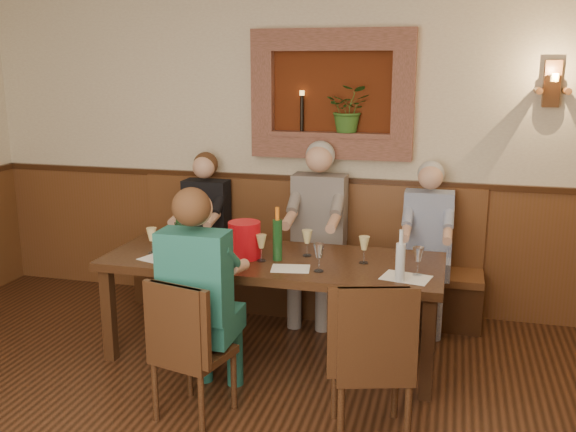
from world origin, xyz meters
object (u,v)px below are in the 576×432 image
Objects in this scene: chair_near_right at (370,392)px; chair_near_left at (193,377)px; bench at (303,273)px; person_bench_mid at (317,246)px; person_bench_left at (204,244)px; wine_bottle_green_a at (277,239)px; wine_bottle_green_b at (181,225)px; water_bottle at (400,261)px; person_chair_front at (202,317)px; dining_table at (273,268)px; person_bench_right at (426,261)px; spittoon_bucket at (245,240)px.

chair_near_left is at bearing 166.49° from chair_near_right.
bench is 3.09× the size of chair_near_right.
person_bench_left is at bearing 179.77° from person_bench_mid.
wine_bottle_green_b is (-0.80, 0.15, 0.01)m from wine_bottle_green_a.
water_bottle is at bearing 65.30° from chair_near_right.
chair_near_left is at bearing -70.35° from person_bench_left.
water_bottle is (1.15, 0.49, 0.30)m from person_chair_front.
dining_table is 6.30× the size of wine_bottle_green_a.
person_bench_mid reaches higher than chair_near_left.
person_bench_left reaches higher than chair_near_right.
person_bench_mid reaches higher than wine_bottle_green_b.
chair_near_right is 0.65× the size of person_bench_mid.
person_bench_right is 0.96× the size of person_chair_front.
chair_near_left reaches higher than dining_table.
water_bottle is at bearing 23.13° from person_chair_front.
water_bottle is at bearing -11.85° from spittoon_bucket.
dining_table is 0.99m from water_bottle.
wine_bottle_green_b is at bearing 129.84° from chair_near_left.
chair_near_left is 1.14m from wine_bottle_green_a.
person_bench_left is 1.02m from person_bench_mid.
spittoon_bucket is at bearing -178.69° from wine_bottle_green_a.
person_chair_front reaches higher than dining_table.
wine_bottle_green_b is 1.72m from water_bottle.
person_chair_front is at bearing -110.91° from wine_bottle_green_a.
water_bottle is at bearing 43.20° from chair_near_left.
wine_bottle_green_a reaches higher than chair_near_left.
person_chair_front reaches higher than person_bench_right.
person_bench_mid is 4.38× the size of water_bottle.
bench is 0.34m from person_bench_mid.
chair_near_right is at bearing -97.02° from person_bench_right.
wine_bottle_green_a is at bearing -87.21° from bench.
wine_bottle_green_b is 1.21× the size of water_bottle.
water_bottle is (0.09, 0.61, 0.60)m from chair_near_right.
person_bench_mid is 1.19m from wine_bottle_green_b.
spittoon_bucket reaches higher than chair_near_right.
bench is 0.91m from person_bench_left.
wine_bottle_green_a reaches higher than water_bottle.
chair_near_left is 1.07m from chair_near_right.
wine_bottle_green_a is at bearing -10.93° from wine_bottle_green_b.
wine_bottle_green_a is at bearing 86.12° from chair_near_left.
spittoon_bucket is (0.68, -0.89, 0.32)m from person_bench_left.
person_bench_mid is (0.14, -0.11, 0.29)m from bench.
bench is 3.35× the size of chair_near_left.
wine_bottle_green_a reaches higher than spittoon_bucket.
person_bench_left is at bearing 147.89° from water_bottle.
person_bench_left is 0.96× the size of person_chair_front.
bench is 7.33× the size of wine_bottle_green_b.
person_bench_left is 1.91m from person_bench_right.
wine_bottle_green_a is 0.81m from wine_bottle_green_b.
person_bench_mid is at bearing 76.91° from person_chair_front.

